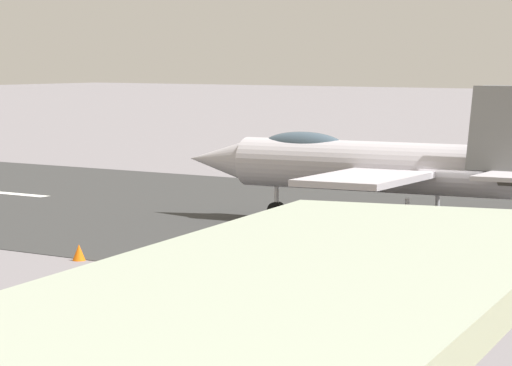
# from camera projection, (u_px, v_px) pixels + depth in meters

# --- Properties ---
(ground_plane) EXTENTS (400.00, 400.00, 0.00)m
(ground_plane) POSITION_uv_depth(u_px,v_px,m) (459.00, 233.00, 48.69)
(ground_plane) COLOR slate
(runway_strip) EXTENTS (240.00, 26.00, 0.02)m
(runway_strip) POSITION_uv_depth(u_px,v_px,m) (460.00, 233.00, 48.68)
(runway_strip) COLOR #323333
(runway_strip) RESTS_ON ground
(fighter_jet) EXTENTS (16.67, 13.46, 5.68)m
(fighter_jet) POSITION_uv_depth(u_px,v_px,m) (379.00, 165.00, 50.23)
(fighter_jet) COLOR #B5B0B9
(fighter_jet) RESTS_ON ground
(crew_person) EXTENTS (0.34, 0.69, 1.59)m
(crew_person) POSITION_uv_depth(u_px,v_px,m) (287.00, 171.00, 66.03)
(crew_person) COLOR #1E2338
(crew_person) RESTS_ON ground
(marker_cone_near) EXTENTS (0.44, 0.44, 0.55)m
(marker_cone_near) POSITION_uv_depth(u_px,v_px,m) (415.00, 293.00, 35.03)
(marker_cone_near) COLOR orange
(marker_cone_near) RESTS_ON ground
(marker_cone_mid) EXTENTS (0.44, 0.44, 0.55)m
(marker_cone_mid) POSITION_uv_depth(u_px,v_px,m) (79.00, 252.00, 42.21)
(marker_cone_mid) COLOR orange
(marker_cone_mid) RESTS_ON ground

